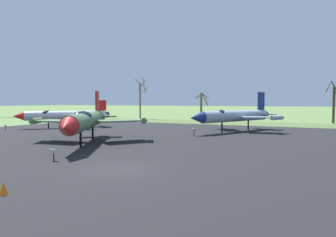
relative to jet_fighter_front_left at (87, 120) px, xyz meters
The scene contains 13 objects.
ground_plane 13.12m from the jet_fighter_front_left, 41.04° to the right, with size 600.00×600.00×0.00m, color #607F42.
asphalt_apron 11.73m from the jet_fighter_front_left, 32.19° to the left, with size 73.92×48.64×0.05m, color black.
grass_verge_strip 37.79m from the jet_fighter_front_left, 75.05° to the left, with size 133.92×12.00×0.06m, color #526A39.
jet_fighter_front_left is the anchor object (origin of this frame).
info_placard_front_left 9.23m from the jet_fighter_front_left, 63.86° to the right, with size 0.54×0.29×0.91m.
jet_fighter_rear_center 21.38m from the jet_fighter_front_left, 61.57° to the left, with size 11.11×15.72×5.72m.
info_placard_rear_center 13.29m from the jet_fighter_front_left, 56.85° to the left, with size 0.58×0.29×0.99m.
jet_fighter_rear_right 20.81m from the jet_fighter_front_left, 139.83° to the left, with size 11.42×12.87×4.52m.
info_placard_rear_right 21.85m from the jet_fighter_front_left, 163.13° to the left, with size 0.58×0.30×0.90m.
bare_tree_far_left 46.70m from the jet_fighter_front_left, 114.37° to the left, with size 2.99×3.05×10.27m.
bare_tree_left_of_center 45.95m from the jet_fighter_front_left, 95.37° to the left, with size 3.43×3.41×6.47m.
bare_tree_center 50.71m from the jet_fighter_front_left, 62.33° to the left, with size 3.08×2.69×8.34m.
traffic_cone 17.21m from the jet_fighter_front_left, 61.58° to the right, with size 0.47×0.47×0.67m, color orange.
Camera 1 is at (11.00, -15.56, 4.21)m, focal length 32.99 mm.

